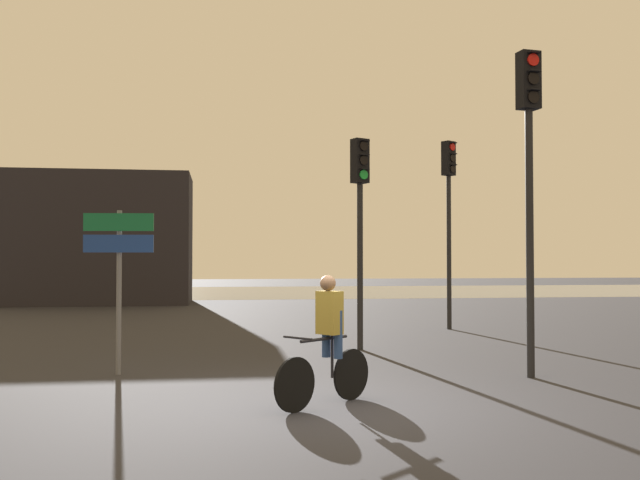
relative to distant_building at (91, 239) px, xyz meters
name	(u,v)px	position (x,y,z in m)	size (l,w,h in m)	color
ground_plane	(337,407)	(6.73, -21.99, -2.69)	(120.00, 120.00, 0.00)	#28282D
water_strip	(245,292)	(6.73, 10.00, -2.69)	(80.00, 16.00, 0.01)	slate
distant_building	(91,239)	(0.00, 0.00, 0.00)	(8.15, 4.00, 5.38)	black
traffic_light_center	(360,202)	(8.12, -16.51, 0.29)	(0.39, 0.41, 4.27)	black
traffic_light_near_right	(529,153)	(10.06, -20.23, 0.79)	(0.35, 0.37, 5.06)	black
traffic_light_far_right	(449,200)	(11.27, -12.64, 0.71)	(0.40, 0.42, 4.94)	black
direction_sign_post	(119,261)	(3.72, -19.07, -0.90)	(1.10, 0.16, 2.60)	slate
cyclist	(328,339)	(6.64, -21.85, -1.87)	(1.34, 1.13, 1.62)	black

